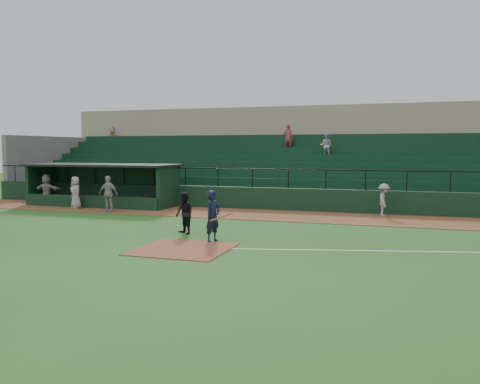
% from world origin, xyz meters
% --- Properties ---
extents(ground, '(90.00, 90.00, 0.00)m').
position_xyz_m(ground, '(0.00, 0.00, 0.00)').
color(ground, '#245A1D').
rests_on(ground, ground).
extents(warning_track, '(40.00, 4.00, 0.03)m').
position_xyz_m(warning_track, '(0.00, 8.00, 0.01)').
color(warning_track, brown).
rests_on(warning_track, ground).
extents(home_plate_dirt, '(3.00, 3.00, 0.03)m').
position_xyz_m(home_plate_dirt, '(0.00, -1.00, 0.01)').
color(home_plate_dirt, brown).
rests_on(home_plate_dirt, ground).
extents(foul_line, '(17.49, 4.44, 0.01)m').
position_xyz_m(foul_line, '(8.00, 1.20, 0.01)').
color(foul_line, white).
rests_on(foul_line, ground).
extents(stadium_structure, '(38.00, 13.08, 6.40)m').
position_xyz_m(stadium_structure, '(-0.00, 16.46, 2.30)').
color(stadium_structure, black).
rests_on(stadium_structure, ground).
extents(dugout, '(8.90, 3.20, 2.42)m').
position_xyz_m(dugout, '(-9.75, 9.56, 1.33)').
color(dugout, black).
rests_on(dugout, ground).
extents(batter_at_plate, '(1.11, 0.77, 1.84)m').
position_xyz_m(batter_at_plate, '(0.47, 0.50, 0.92)').
color(batter_at_plate, black).
rests_on(batter_at_plate, ground).
extents(umpire, '(1.00, 0.95, 1.62)m').
position_xyz_m(umpire, '(-1.18, 1.71, 0.81)').
color(umpire, black).
rests_on(umpire, ground).
extents(runner, '(0.66, 1.07, 1.59)m').
position_xyz_m(runner, '(5.97, 9.12, 0.83)').
color(runner, '#A29C97').
rests_on(runner, warning_track).
extents(dugout_player_a, '(1.11, 0.48, 1.87)m').
position_xyz_m(dugout_player_a, '(-7.74, 6.57, 0.97)').
color(dugout_player_a, '#ADA8A2').
rests_on(dugout_player_a, warning_track).
extents(dugout_player_b, '(1.02, 0.93, 1.75)m').
position_xyz_m(dugout_player_b, '(-10.24, 7.26, 0.91)').
color(dugout_player_b, '#A7A19C').
rests_on(dugout_player_b, warning_track).
extents(dugout_player_c, '(1.69, 0.57, 1.81)m').
position_xyz_m(dugout_player_c, '(-12.68, 7.89, 0.93)').
color(dugout_player_c, gray).
rests_on(dugout_player_c, warning_track).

